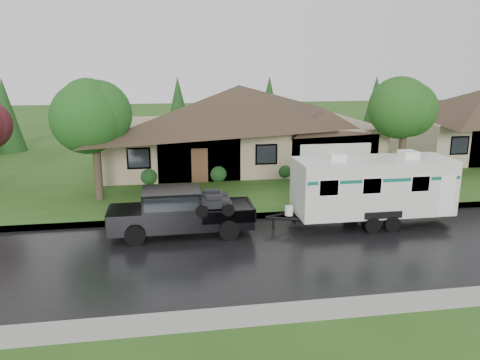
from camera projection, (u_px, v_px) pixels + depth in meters
ground at (245, 235)px, 20.25m from camera, size 140.00×140.00×0.00m
road at (254, 253)px, 18.33m from camera, size 140.00×8.00×0.01m
curb at (237, 217)px, 22.38m from camera, size 140.00×0.50×0.15m
lawn at (210, 163)px, 34.59m from camera, size 140.00×26.00×0.15m
house_main at (244, 116)px, 32.98m from camera, size 19.44×10.80×6.90m
tree_left_green at (94, 114)px, 24.03m from camera, size 3.95×3.95×6.54m
tree_right_green at (406, 109)px, 27.93m from camera, size 3.83×3.83×6.35m
shrub_row at (251, 171)px, 29.31m from camera, size 13.60×1.00×1.00m
pickup_truck at (179, 210)px, 20.08m from camera, size 6.09×2.31×2.03m
travel_trailer at (373, 186)px, 21.30m from camera, size 7.51×2.64×3.37m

